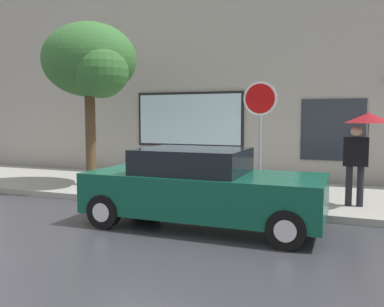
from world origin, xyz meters
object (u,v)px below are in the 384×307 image
(parked_car, at_px, (202,188))
(fire_hydrant, at_px, (145,178))
(stop_sign, at_px, (260,117))
(pedestrian_with_umbrella, at_px, (364,133))
(street_tree, at_px, (91,63))

(parked_car, distance_m, fire_hydrant, 3.04)
(parked_car, height_order, fire_hydrant, parked_car)
(stop_sign, bearing_deg, fire_hydrant, 177.88)
(parked_car, height_order, stop_sign, stop_sign)
(pedestrian_with_umbrella, height_order, street_tree, street_tree)
(parked_car, xyz_separation_m, pedestrian_with_umbrella, (2.88, 2.19, 1.01))
(parked_car, height_order, pedestrian_with_umbrella, pedestrian_with_umbrella)
(pedestrian_with_umbrella, xyz_separation_m, stop_sign, (-2.17, -0.30, 0.32))
(pedestrian_with_umbrella, relative_size, street_tree, 0.45)
(fire_hydrant, height_order, stop_sign, stop_sign)
(street_tree, bearing_deg, fire_hydrant, -11.44)
(fire_hydrant, height_order, street_tree, street_tree)
(fire_hydrant, bearing_deg, pedestrian_with_umbrella, 2.14)
(parked_car, relative_size, fire_hydrant, 6.06)
(fire_hydrant, relative_size, stop_sign, 0.27)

